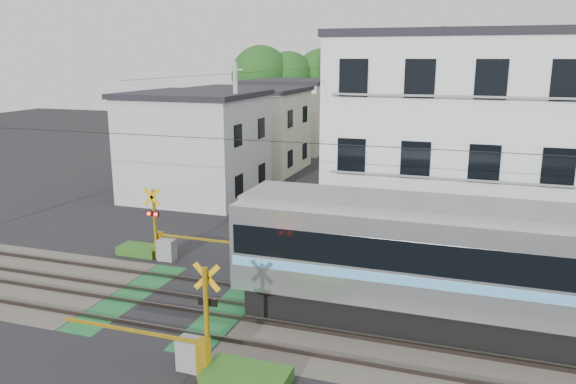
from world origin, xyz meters
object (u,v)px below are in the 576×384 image
(apartment_block, at_px, (455,142))
(pedestrian, at_px, (369,152))
(crossing_signal_far, at_px, (165,243))
(crossing_signal_near, at_px, (193,347))

(apartment_block, height_order, pedestrian, apartment_block)
(apartment_block, distance_m, pedestrian, 21.32)
(pedestrian, bearing_deg, crossing_signal_far, 68.07)
(crossing_signal_far, relative_size, pedestrian, 3.14)
(apartment_block, relative_size, pedestrian, 6.77)
(crossing_signal_near, distance_m, pedestrian, 32.81)
(crossing_signal_near, relative_size, crossing_signal_far, 1.00)
(pedestrian, bearing_deg, crossing_signal_near, 78.93)
(crossing_signal_near, bearing_deg, pedestrian, 92.50)
(crossing_signal_far, distance_m, pedestrian, 25.74)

